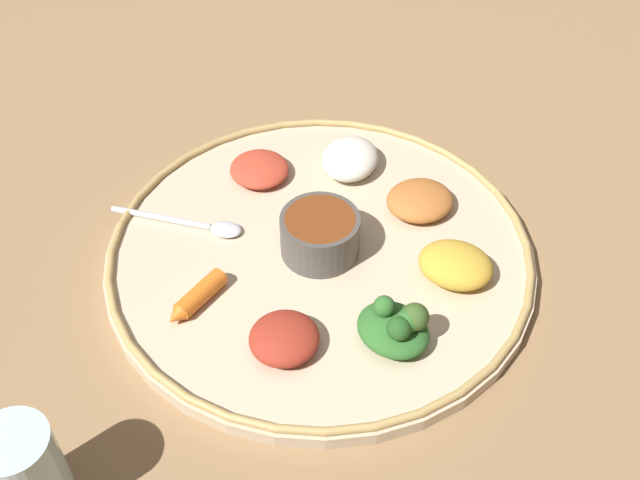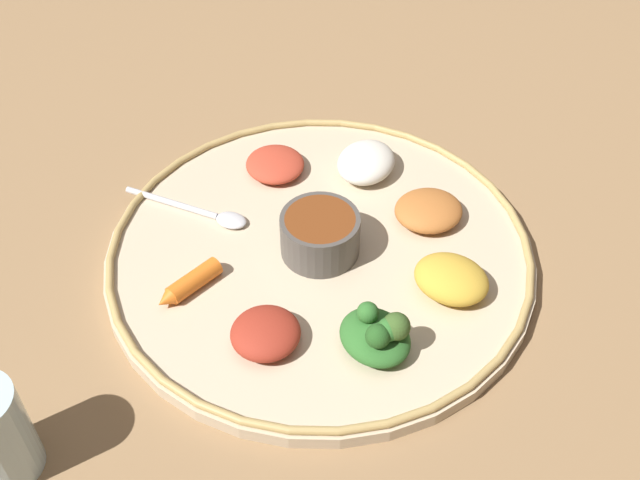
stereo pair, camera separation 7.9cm
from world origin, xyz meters
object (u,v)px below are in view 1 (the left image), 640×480
Objects in this scene: drinking_glass at (30,478)px; center_bowl at (320,233)px; spoon at (198,224)px; greens_pile at (396,327)px; carrot_near_spoon at (197,298)px.

center_bowl is at bearing 94.03° from drinking_glass.
spoon is at bearing -150.99° from center_bowl.
drinking_glass is at bearing -108.71° from greens_pile.
drinking_glass is (0.14, -0.28, 0.02)m from spoon.
drinking_glass is at bearing -63.40° from spoon.
center_bowl is at bearing 164.64° from greens_pile.
center_bowl reaches higher than carrot_near_spoon.
drinking_glass is at bearing -85.97° from center_bowl.
spoon is 1.91× the size of greens_pile.
drinking_glass reaches higher than greens_pile.
center_bowl is 0.14m from carrot_near_spoon.
center_bowl is 1.14× the size of greens_pile.
carrot_near_spoon reaches higher than spoon.
greens_pile is (0.13, -0.04, -0.00)m from center_bowl.
drinking_glass is at bearing -74.27° from carrot_near_spoon.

